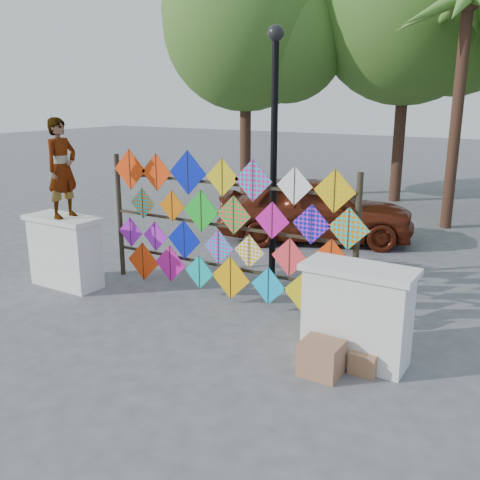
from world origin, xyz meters
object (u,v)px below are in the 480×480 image
at_px(kite_rack, 225,230).
at_px(vendor_woman, 62,168).
at_px(lamppost, 274,133).
at_px(sedan, 315,209).

relative_size(kite_rack, vendor_woman, 2.93).
height_order(vendor_woman, lamppost, lamppost).
height_order(kite_rack, sedan, kite_rack).
relative_size(kite_rack, lamppost, 1.11).
distance_m(vendor_woman, sedan, 5.91).
xyz_separation_m(vendor_woman, sedan, (2.41, 5.22, -1.36)).
height_order(vendor_woman, sedan, vendor_woman).
xyz_separation_m(kite_rack, lamppost, (0.20, 1.27, 1.48)).
relative_size(vendor_woman, sedan, 0.38).
bearing_deg(vendor_woman, kite_rack, -73.15).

